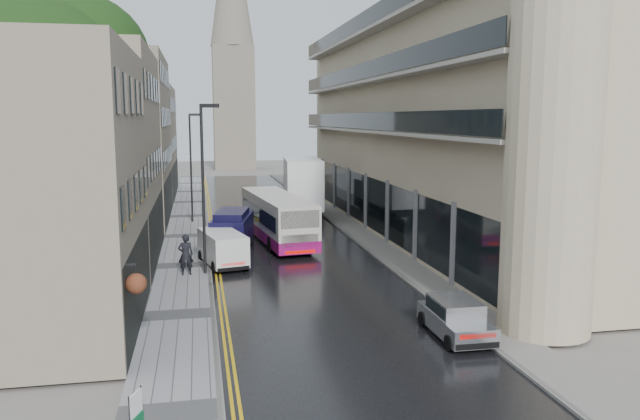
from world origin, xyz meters
name	(u,v)px	position (x,y,z in m)	size (l,w,h in m)	color
road	(276,234)	(0.00, 27.50, 0.01)	(9.00, 85.00, 0.02)	black
left_sidewalk	(186,236)	(-5.85, 27.50, 0.06)	(2.70, 85.00, 0.12)	gray
right_sidewalk	(355,230)	(5.40, 27.50, 0.06)	(1.80, 85.00, 0.12)	slate
old_shop_row	(128,143)	(-9.45, 30.00, 6.00)	(4.50, 56.00, 12.00)	gray
modern_block	(434,128)	(10.30, 26.00, 7.00)	(8.00, 40.00, 14.00)	#BAAE8A
church_spire	(232,33)	(0.50, 82.00, 20.00)	(6.40, 6.40, 40.00)	slate
tree_near	(42,132)	(-12.50, 20.00, 6.95)	(10.56, 10.56, 13.89)	black
tree_far	(92,138)	(-12.20, 33.00, 6.23)	(9.24, 9.24, 12.46)	black
cream_bus	(270,227)	(-1.00, 21.92, 1.47)	(2.41, 10.62, 2.90)	beige
white_lorry	(288,191)	(1.47, 32.19, 2.31)	(2.62, 8.72, 4.58)	white
silver_hatchback	(450,331)	(3.06, 5.55, 0.70)	(1.59, 3.64, 1.36)	#A4A4A9
white_van	(214,255)	(-4.30, 17.58, 0.93)	(1.73, 4.03, 1.82)	white
navy_van	(212,235)	(-4.30, 21.45, 1.25)	(1.92, 4.80, 2.45)	black
pedestrian	(186,255)	(-5.67, 17.12, 1.12)	(0.73, 0.48, 2.00)	black
lamp_post_near	(203,191)	(-4.76, 17.25, 4.20)	(0.92, 0.20, 8.15)	black
lamp_post_far	(191,168)	(-5.48, 32.94, 4.02)	(0.88, 0.20, 7.80)	black
estate_sign	(136,413)	(-6.60, 1.64, 0.64)	(0.08, 0.62, 1.04)	silver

